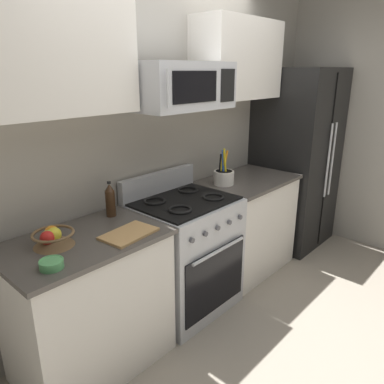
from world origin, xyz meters
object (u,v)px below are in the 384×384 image
fruit_basket (53,237)px  cutting_board (129,234)px  bottle_soy (110,200)px  prep_bowl (51,264)px  utensil_crock (224,176)px  range_oven (185,253)px  refrigerator (296,159)px  microwave (181,86)px

fruit_basket → cutting_board: 0.43m
bottle_soy → prep_bowl: bottle_soy is taller
utensil_crock → bottle_soy: bearing=174.1°
range_oven → refrigerator: size_ratio=0.58×
refrigerator → bottle_soy: size_ratio=7.70×
prep_bowl → utensil_crock: bearing=8.1°
cutting_board → prep_bowl: prep_bowl is taller
refrigerator → prep_bowl: 2.92m
refrigerator → utensil_crock: (-1.18, 0.08, 0.04)m
range_oven → refrigerator: refrigerator is taller
fruit_basket → prep_bowl: size_ratio=1.94×
refrigerator → cutting_board: refrigerator is taller
utensil_crock → prep_bowl: utensil_crock is taller
utensil_crock → prep_bowl: size_ratio=2.65×
fruit_basket → bottle_soy: bearing=15.0°
range_oven → utensil_crock: utensil_crock is taller
range_oven → cutting_board: range_oven is taller
microwave → fruit_basket: (-1.04, 0.02, -0.80)m
range_oven → bottle_soy: (-0.54, 0.18, 0.55)m
range_oven → refrigerator: (1.74, -0.02, 0.47)m
range_oven → prep_bowl: bearing=-171.0°
fruit_basket → bottle_soy: bottle_soy is taller
prep_bowl → fruit_basket: bearing=60.1°
refrigerator → fruit_basket: 2.78m
utensil_crock → cutting_board: utensil_crock is taller
prep_bowl → cutting_board: bearing=2.9°
microwave → refrigerator: bearing=-1.5°
cutting_board → range_oven: bearing=13.6°
range_oven → prep_bowl: (-1.17, -0.19, 0.46)m
fruit_basket → range_oven: bearing=-2.4°
utensil_crock → bottle_soy: size_ratio=1.32×
fruit_basket → bottle_soy: 0.52m
utensil_crock → fruit_basket: (-1.60, -0.02, -0.02)m
microwave → prep_bowl: 1.45m
range_oven → fruit_basket: (-1.04, 0.04, 0.49)m
utensil_crock → cutting_board: size_ratio=0.99×
microwave → bottle_soy: bearing=164.8°
microwave → cutting_board: microwave is taller
refrigerator → cutting_board: 2.40m
range_oven → cutting_board: 0.81m
range_oven → utensil_crock: (0.57, 0.06, 0.51)m
utensil_crock → cutting_board: 1.24m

